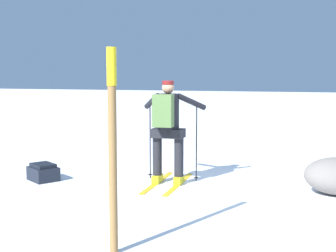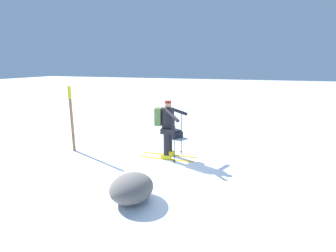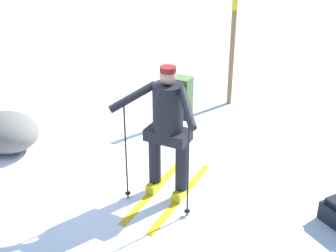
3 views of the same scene
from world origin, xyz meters
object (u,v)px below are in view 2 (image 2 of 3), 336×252
(skier, at_px, (167,125))
(dropped_backpack, at_px, (175,134))
(trail_marker, at_px, (71,114))
(rock_boulder, at_px, (132,188))

(skier, bearing_deg, dropped_backpack, 11.17)
(trail_marker, relative_size, rock_boulder, 2.04)
(dropped_backpack, bearing_deg, trail_marker, 133.84)
(dropped_backpack, relative_size, rock_boulder, 0.62)
(skier, height_order, trail_marker, trail_marker)
(dropped_backpack, relative_size, trail_marker, 0.31)
(trail_marker, distance_m, rock_boulder, 3.91)
(trail_marker, xyz_separation_m, rock_boulder, (-2.20, -3.10, -0.90))
(skier, relative_size, dropped_backpack, 2.68)
(skier, relative_size, rock_boulder, 1.68)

